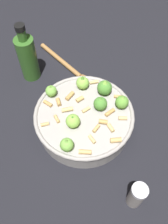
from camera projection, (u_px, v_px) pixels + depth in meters
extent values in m
plane|color=black|center=(84.00, 126.00, 0.72)|extent=(2.40, 2.40, 0.00)
cylinder|color=#9E9993|center=(84.00, 120.00, 0.70)|extent=(0.27, 0.27, 0.06)
torus|color=#9E9993|center=(84.00, 114.00, 0.67)|extent=(0.28, 0.28, 0.01)
sphere|color=#4C8933|center=(105.00, 88.00, 0.70)|extent=(0.04, 0.04, 0.04)
cone|color=#8CC64C|center=(105.00, 83.00, 0.68)|extent=(0.02, 0.02, 0.02)
sphere|color=#75B247|center=(67.00, 145.00, 0.60)|extent=(0.04, 0.04, 0.04)
cone|color=#75B247|center=(66.00, 142.00, 0.58)|extent=(0.02, 0.02, 0.01)
sphere|color=#75B247|center=(51.00, 91.00, 0.70)|extent=(0.03, 0.03, 0.03)
cone|color=#75B247|center=(50.00, 87.00, 0.68)|extent=(0.01, 0.01, 0.01)
sphere|color=#4C8933|center=(100.00, 104.00, 0.67)|extent=(0.04, 0.04, 0.04)
cone|color=#75B247|center=(101.00, 100.00, 0.65)|extent=(0.01, 0.01, 0.02)
sphere|color=#8CC64C|center=(83.00, 83.00, 0.71)|extent=(0.04, 0.04, 0.04)
cone|color=#609E38|center=(83.00, 78.00, 0.69)|extent=(0.02, 0.02, 0.02)
sphere|color=#609E38|center=(122.00, 103.00, 0.67)|extent=(0.04, 0.04, 0.04)
cone|color=#8CC64C|center=(123.00, 99.00, 0.65)|extent=(0.02, 0.02, 0.01)
sphere|color=#8CC64C|center=(73.00, 121.00, 0.64)|extent=(0.04, 0.04, 0.04)
cone|color=#4C8933|center=(73.00, 118.00, 0.62)|extent=(0.02, 0.02, 0.01)
cylinder|color=tan|center=(86.00, 110.00, 0.67)|extent=(0.03, 0.02, 0.01)
cylinder|color=tan|center=(67.00, 109.00, 0.67)|extent=(0.03, 0.01, 0.01)
cylinder|color=tan|center=(57.00, 119.00, 0.66)|extent=(0.01, 0.03, 0.01)
cylinder|color=tan|center=(119.00, 97.00, 0.70)|extent=(0.03, 0.02, 0.01)
cylinder|color=tan|center=(70.00, 96.00, 0.70)|extent=(0.03, 0.03, 0.01)
cylinder|color=tan|center=(111.00, 128.00, 0.64)|extent=(0.02, 0.03, 0.01)
cylinder|color=tan|center=(110.00, 112.00, 0.67)|extent=(0.03, 0.02, 0.01)
cylinder|color=tan|center=(85.00, 152.00, 0.60)|extent=(0.03, 0.02, 0.01)
cylinder|color=tan|center=(96.00, 128.00, 0.64)|extent=(0.03, 0.02, 0.01)
cylinder|color=tan|center=(92.00, 139.00, 0.62)|extent=(0.02, 0.03, 0.01)
cylinder|color=tan|center=(48.00, 103.00, 0.69)|extent=(0.03, 0.03, 0.01)
cylinder|color=tan|center=(116.00, 140.00, 0.62)|extent=(0.03, 0.02, 0.01)
cylinder|color=tan|center=(45.00, 124.00, 0.65)|extent=(0.02, 0.01, 0.01)
cylinder|color=tan|center=(81.00, 99.00, 0.69)|extent=(0.03, 0.02, 0.01)
cylinder|color=tan|center=(103.00, 122.00, 0.65)|extent=(0.03, 0.02, 0.01)
cylinder|color=tan|center=(94.00, 82.00, 0.73)|extent=(0.03, 0.01, 0.01)
cylinder|color=tan|center=(59.00, 102.00, 0.69)|extent=(0.01, 0.02, 0.01)
cylinder|color=tan|center=(123.00, 118.00, 0.66)|extent=(0.03, 0.02, 0.01)
cylinder|color=gray|center=(136.00, 196.00, 0.57)|extent=(0.04, 0.04, 0.08)
cylinder|color=silver|center=(140.00, 191.00, 0.53)|extent=(0.04, 0.04, 0.01)
cylinder|color=#336023|center=(28.00, 59.00, 0.78)|extent=(0.06, 0.06, 0.15)
cylinder|color=#336023|center=(22.00, 35.00, 0.70)|extent=(0.03, 0.03, 0.04)
cylinder|color=black|center=(20.00, 27.00, 0.68)|extent=(0.03, 0.03, 0.02)
cylinder|color=#9E703D|center=(60.00, 60.00, 0.87)|extent=(0.12, 0.20, 0.02)
ellipsoid|color=#9E703D|center=(83.00, 79.00, 0.82)|extent=(0.06, 0.06, 0.01)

